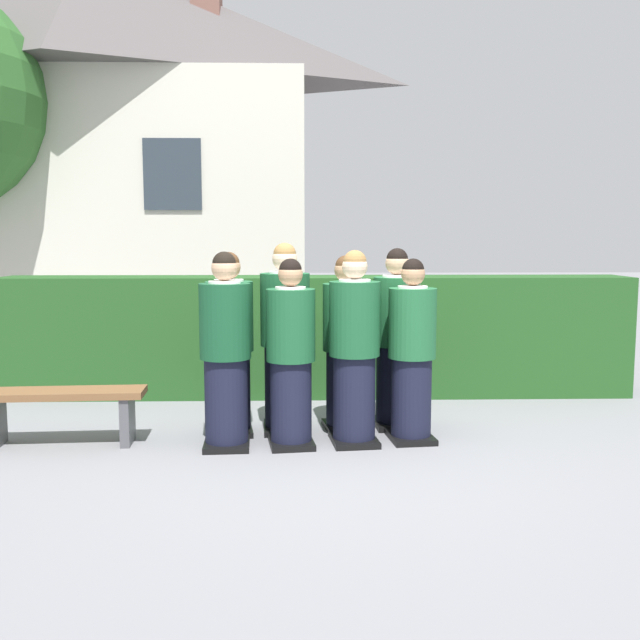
# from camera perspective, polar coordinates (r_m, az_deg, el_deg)

# --- Properties ---
(ground_plane) EXTENTS (60.00, 60.00, 0.00)m
(ground_plane) POSITION_cam_1_polar(r_m,az_deg,el_deg) (6.22, 0.06, -9.91)
(ground_plane) COLOR slate
(student_front_row_0) EXTENTS (0.43, 0.53, 1.66)m
(student_front_row_0) POSITION_cam_1_polar(r_m,az_deg,el_deg) (6.02, -7.60, -2.80)
(student_front_row_0) COLOR black
(student_front_row_0) RESTS_ON ground
(student_front_row_1) EXTENTS (0.43, 0.50, 1.60)m
(student_front_row_1) POSITION_cam_1_polar(r_m,az_deg,el_deg) (6.01, -2.36, -3.04)
(student_front_row_1) COLOR black
(student_front_row_1) RESTS_ON ground
(student_front_row_2) EXTENTS (0.43, 0.55, 1.67)m
(student_front_row_2) POSITION_cam_1_polar(r_m,az_deg,el_deg) (6.08, 2.78, -2.61)
(student_front_row_2) COLOR black
(student_front_row_2) RESTS_ON ground
(student_front_row_3) EXTENTS (0.42, 0.53, 1.59)m
(student_front_row_3) POSITION_cam_1_polar(r_m,az_deg,el_deg) (6.21, 7.39, -2.79)
(student_front_row_3) COLOR black
(student_front_row_3) RESTS_ON ground
(student_rear_row_0) EXTENTS (0.44, 0.52, 1.65)m
(student_rear_row_0) POSITION_cam_1_polar(r_m,az_deg,el_deg) (6.44, -7.26, -2.23)
(student_rear_row_0) COLOR black
(student_rear_row_0) RESTS_ON ground
(student_rear_row_1) EXTENTS (0.45, 0.52, 1.73)m
(student_rear_row_1) POSITION_cam_1_polar(r_m,az_deg,el_deg) (6.47, -2.82, -1.79)
(student_rear_row_1) COLOR black
(student_rear_row_1) RESTS_ON ground
(student_rear_row_2) EXTENTS (0.44, 0.51, 1.61)m
(student_rear_row_2) POSITION_cam_1_polar(r_m,az_deg,el_deg) (6.52, 2.06, -2.22)
(student_rear_row_2) COLOR black
(student_rear_row_2) RESTS_ON ground
(student_rear_row_3) EXTENTS (0.44, 0.50, 1.68)m
(student_rear_row_3) POSITION_cam_1_polar(r_m,az_deg,el_deg) (6.65, 6.14, -1.81)
(student_rear_row_3) COLOR black
(student_rear_row_3) RESTS_ON ground
(hedge) EXTENTS (7.00, 0.70, 1.34)m
(hedge) POSITION_cam_1_polar(r_m,az_deg,el_deg) (8.02, -0.32, -1.26)
(hedge) COLOR #214C1E
(hedge) RESTS_ON ground
(school_building_main) EXTENTS (7.92, 3.31, 6.68)m
(school_building_main) POSITION_cam_1_polar(r_m,az_deg,el_deg) (13.46, -17.85, 13.43)
(school_building_main) COLOR beige
(school_building_main) RESTS_ON ground
(wooden_bench) EXTENTS (1.42, 0.44, 0.48)m
(wooden_bench) POSITION_cam_1_polar(r_m,az_deg,el_deg) (6.48, -20.07, -6.43)
(wooden_bench) COLOR brown
(wooden_bench) RESTS_ON ground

